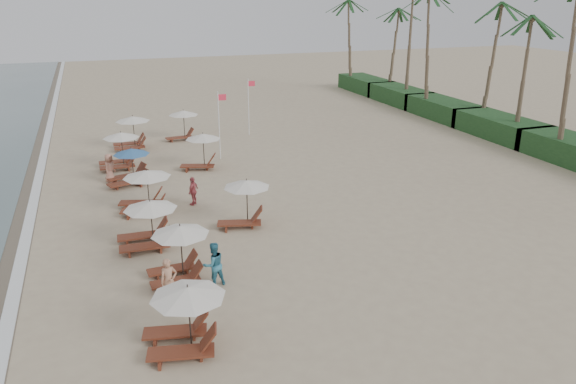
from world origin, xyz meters
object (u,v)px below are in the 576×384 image
object	(u,v)px
lounger_station_5	(118,152)
lounger_station_6	(130,133)
lounger_station_4	(127,168)
flag_pole_near	(219,122)
lounger_station_1	(176,253)
inland_station_1	(200,149)
beachgoer_far_a	(193,191)
lounger_station_0	(181,319)
inland_station_2	(181,122)
inland_station_0	(243,200)
beachgoer_far_b	(109,168)
beachgoer_near	(169,281)
beachgoer_mid_a	(214,264)
lounger_station_2	(145,225)
lounger_station_3	(143,192)

from	to	relation	value
lounger_station_5	lounger_station_6	bearing A→B (deg)	75.88
lounger_station_4	flag_pole_near	xyz separation A→B (m)	(6.31, 3.27, 1.58)
lounger_station_5	lounger_station_1	bearing A→B (deg)	-85.84
inland_station_1	beachgoer_far_a	distance (m)	6.40
lounger_station_5	lounger_station_0	bearing A→B (deg)	-88.26
inland_station_2	inland_station_0	bearing A→B (deg)	-90.04
beachgoer_far_b	inland_station_2	bearing A→B (deg)	-2.56
lounger_station_4	beachgoer_near	size ratio (longest dim) A/B	1.58
lounger_station_1	beachgoer_far_a	world-z (taller)	lounger_station_1
lounger_station_1	beachgoer_mid_a	size ratio (longest dim) A/B	1.42
inland_station_1	beachgoer_far_b	xyz separation A→B (m)	(-5.58, -0.85, -0.42)
inland_station_0	beachgoer_mid_a	xyz separation A→B (m)	(-2.59, -5.17, -0.43)
lounger_station_1	beachgoer_mid_a	world-z (taller)	lounger_station_1
inland_station_0	beachgoer_near	xyz separation A→B (m)	(-4.37, -5.83, -0.46)
lounger_station_2	inland_station_0	xyz separation A→B (m)	(4.64, 0.76, 0.31)
lounger_station_5	beachgoer_mid_a	xyz separation A→B (m)	(2.42, -16.87, -0.18)
inland_station_2	flag_pole_near	world-z (taller)	flag_pole_near
lounger_station_0	lounger_station_2	world-z (taller)	lounger_station_0
lounger_station_3	inland_station_2	size ratio (longest dim) A/B	1.04
lounger_station_6	flag_pole_near	size ratio (longest dim) A/B	0.61
beachgoer_mid_a	inland_station_2	bearing A→B (deg)	-109.80
lounger_station_3	beachgoer_far_a	size ratio (longest dim) A/B	1.84
lounger_station_2	lounger_station_4	world-z (taller)	lounger_station_4
lounger_station_4	flag_pole_near	size ratio (longest dim) A/B	0.60
lounger_station_3	flag_pole_near	world-z (taller)	flag_pole_near
beachgoer_mid_a	lounger_station_2	bearing A→B (deg)	-78.37
beachgoer_mid_a	flag_pole_near	size ratio (longest dim) A/B	0.39
beachgoer_far_b	lounger_station_4	bearing A→B (deg)	-91.39
lounger_station_1	lounger_station_2	world-z (taller)	lounger_station_1
lounger_station_0	inland_station_0	distance (m)	9.79
lounger_station_0	beachgoer_far_a	xyz separation A→B (m)	(2.66, 12.38, -0.30)
lounger_station_2	lounger_station_4	xyz separation A→B (m)	(-0.07, 9.09, -0.06)
lounger_station_0	lounger_station_3	bearing A→B (deg)	89.57
lounger_station_1	lounger_station_4	world-z (taller)	lounger_station_1
lounger_station_6	flag_pole_near	bearing A→B (deg)	-39.87
lounger_station_4	inland_station_0	world-z (taller)	inland_station_0
lounger_station_2	beachgoer_far_b	distance (m)	9.76
inland_station_2	beachgoer_far_b	bearing A→B (deg)	-123.37
lounger_station_6	inland_station_2	xyz separation A→B (m)	(3.90, 1.42, 0.21)
beachgoer_far_b	flag_pole_near	xyz separation A→B (m)	(7.29, 2.65, 1.65)
lounger_station_6	inland_station_0	world-z (taller)	lounger_station_6
lounger_station_2	inland_station_1	size ratio (longest dim) A/B	0.97
beachgoer_near	beachgoer_far_b	size ratio (longest dim) A/B	0.98
inland_station_0	beachgoer_mid_a	size ratio (longest dim) A/B	1.59
lounger_station_2	beachgoer_far_a	size ratio (longest dim) A/B	1.80
flag_pole_near	lounger_station_4	bearing A→B (deg)	-152.60
lounger_station_6	beachgoer_far_a	distance (m)	12.74
beachgoer_mid_a	beachgoer_far_a	bearing A→B (deg)	-108.86
lounger_station_6	beachgoer_near	distance (m)	22.03
lounger_station_3	lounger_station_0	bearing A→B (deg)	-90.43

